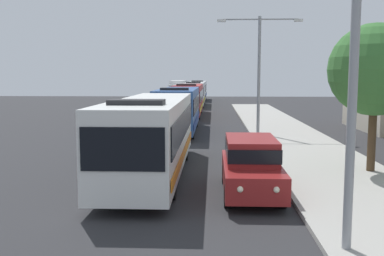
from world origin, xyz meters
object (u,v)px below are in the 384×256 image
at_px(bus_middle, 189,99).
at_px(white_suv, 251,164).
at_px(box_truck_oncoming, 178,90).
at_px(roadside_tree, 375,70).
at_px(bus_fourth_in_line, 195,93).
at_px(bus_second_in_line, 179,108).
at_px(bus_lead, 152,133).
at_px(bus_rear, 198,90).
at_px(streetlamp_near, 355,36).
at_px(streetlamp_mid, 259,62).

height_order(bus_middle, white_suv, bus_middle).
height_order(box_truck_oncoming, roadside_tree, roadside_tree).
xyz_separation_m(white_suv, roadside_tree, (5.08, 3.26, 3.15)).
bearing_deg(bus_fourth_in_line, roadside_tree, -77.67).
relative_size(bus_second_in_line, box_truck_oncoming, 1.43).
bearing_deg(roadside_tree, bus_lead, -176.59).
relative_size(bus_middle, box_truck_oncoming, 1.60).
bearing_deg(bus_middle, box_truck_oncoming, 96.67).
bearing_deg(white_suv, bus_rear, 93.72).
height_order(bus_rear, box_truck_oncoming, bus_rear).
height_order(streetlamp_near, roadside_tree, streetlamp_near).
bearing_deg(streetlamp_mid, roadside_tree, -73.68).
bearing_deg(roadside_tree, bus_second_in_line, 123.66).
distance_m(bus_fourth_in_line, streetlamp_mid, 29.28).
bearing_deg(bus_second_in_line, bus_middle, 90.00).
relative_size(white_suv, streetlamp_near, 0.66).
bearing_deg(box_truck_oncoming, white_suv, -83.05).
xyz_separation_m(bus_fourth_in_line, bus_rear, (-0.00, 13.40, -0.00)).
height_order(white_suv, box_truck_oncoming, box_truck_oncoming).
relative_size(bus_rear, white_suv, 2.26).
height_order(bus_middle, streetlamp_mid, streetlamp_mid).
xyz_separation_m(bus_middle, bus_fourth_in_line, (-0.00, 14.20, -0.00)).
distance_m(bus_lead, box_truck_oncoming, 54.80).
relative_size(bus_lead, box_truck_oncoming, 1.53).
bearing_deg(box_truck_oncoming, bus_fourth_in_line, -76.75).
xyz_separation_m(bus_lead, bus_rear, (-0.00, 54.08, -0.00)).
distance_m(streetlamp_mid, roadside_tree, 12.05).
bearing_deg(bus_lead, bus_middle, 90.00).
bearing_deg(box_truck_oncoming, streetlamp_near, -82.08).
bearing_deg(white_suv, box_truck_oncoming, 96.95).
height_order(bus_lead, bus_second_in_line, same).
relative_size(bus_rear, box_truck_oncoming, 1.47).
distance_m(bus_lead, roadside_tree, 9.14).
xyz_separation_m(bus_second_in_line, bus_rear, (0.00, 40.37, 0.00)).
bearing_deg(bus_second_in_line, bus_fourth_in_line, 90.00).
bearing_deg(bus_lead, bus_second_in_line, 90.00).
bearing_deg(bus_second_in_line, bus_lead, -90.00).
bearing_deg(bus_fourth_in_line, streetlamp_mid, -79.31).
bearing_deg(bus_rear, bus_middle, -90.00).
relative_size(bus_lead, bus_fourth_in_line, 0.99).
height_order(streetlamp_mid, roadside_tree, streetlamp_mid).
bearing_deg(streetlamp_near, streetlamp_mid, 90.00).
bearing_deg(box_truck_oncoming, bus_second_in_line, -85.39).
bearing_deg(roadside_tree, streetlamp_near, -112.10).
distance_m(bus_rear, box_truck_oncoming, 3.36).
relative_size(streetlamp_mid, roadside_tree, 1.30).
bearing_deg(bus_middle, bus_fourth_in_line, 90.00).
height_order(bus_second_in_line, roadside_tree, roadside_tree).
bearing_deg(roadside_tree, bus_rear, 99.31).
relative_size(white_suv, roadside_tree, 0.85).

